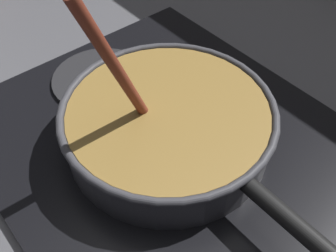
# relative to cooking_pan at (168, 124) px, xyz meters

# --- Properties ---
(ground) EXTENTS (2.40, 1.60, 0.04)m
(ground) POSITION_rel_cooking_pan_xyz_m (-0.05, -0.18, -0.07)
(ground) COLOR #4C4C51
(hob_plate) EXTENTS (0.56, 0.48, 0.01)m
(hob_plate) POSITION_rel_cooking_pan_xyz_m (-0.00, 0.00, -0.04)
(hob_plate) COLOR black
(hob_plate) RESTS_ON ground
(burner_ring) EXTENTS (0.20, 0.20, 0.01)m
(burner_ring) POSITION_rel_cooking_pan_xyz_m (-0.00, 0.00, -0.03)
(burner_ring) COLOR #592D0C
(burner_ring) RESTS_ON hob_plate
(spare_burner) EXTENTS (0.16, 0.16, 0.01)m
(spare_burner) POSITION_rel_cooking_pan_xyz_m (-0.18, 0.00, -0.03)
(spare_burner) COLOR #262628
(spare_burner) RESTS_ON hob_plate
(cooking_pan) EXTENTS (0.41, 0.30, 0.28)m
(cooking_pan) POSITION_rel_cooking_pan_xyz_m (0.00, 0.00, 0.00)
(cooking_pan) COLOR #38383D
(cooking_pan) RESTS_ON hob_plate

